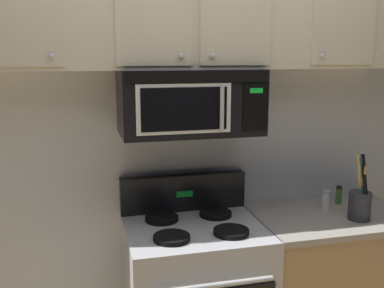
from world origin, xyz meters
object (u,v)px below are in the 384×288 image
(utensil_crock_charcoal, at_px, (360,202))
(salt_shaker, at_px, (326,201))
(over_range_microwave, at_px, (190,102))
(spice_jar, at_px, (339,195))

(utensil_crock_charcoal, relative_size, salt_shaker, 3.18)
(over_range_microwave, bearing_deg, utensil_crock_charcoal, -14.33)
(salt_shaker, bearing_deg, utensil_crock_charcoal, -61.58)
(over_range_microwave, relative_size, salt_shaker, 6.29)
(salt_shaker, xyz_separation_m, spice_jar, (0.14, 0.08, -0.00))
(salt_shaker, relative_size, spice_jar, 1.03)
(over_range_microwave, relative_size, spice_jar, 6.46)
(over_range_microwave, height_order, spice_jar, over_range_microwave)
(over_range_microwave, height_order, salt_shaker, over_range_microwave)
(utensil_crock_charcoal, bearing_deg, over_range_microwave, 165.67)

